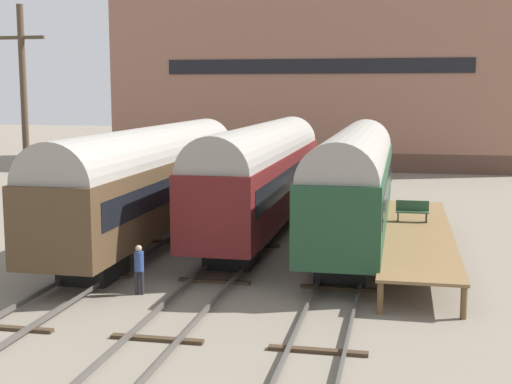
# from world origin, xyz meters

# --- Properties ---
(ground_plane) EXTENTS (200.00, 200.00, 0.00)m
(ground_plane) POSITION_xyz_m (0.00, 0.00, 0.00)
(ground_plane) COLOR slate
(track_left) EXTENTS (2.60, 60.00, 0.26)m
(track_left) POSITION_xyz_m (-4.38, 0.00, 0.14)
(track_left) COLOR #4C4742
(track_left) RESTS_ON ground
(track_middle) EXTENTS (2.60, 60.00, 0.26)m
(track_middle) POSITION_xyz_m (0.00, 0.00, 0.14)
(track_middle) COLOR #4C4742
(track_middle) RESTS_ON ground
(track_right) EXTENTS (2.60, 60.00, 0.26)m
(track_right) POSITION_xyz_m (4.38, 0.00, 0.14)
(track_right) COLOR #4C4742
(track_right) RESTS_ON ground
(train_car_green) EXTENTS (2.90, 18.27, 5.13)m
(train_car_green) POSITION_xyz_m (4.38, 4.43, 2.93)
(train_car_green) COLOR black
(train_car_green) RESTS_ON ground
(train_car_brown) EXTENTS (2.99, 18.74, 5.15)m
(train_car_brown) POSITION_xyz_m (-4.38, 2.73, 2.94)
(train_car_brown) COLOR black
(train_car_brown) RESTS_ON ground
(train_car_maroon) EXTENTS (2.90, 18.65, 5.19)m
(train_car_maroon) POSITION_xyz_m (0.00, 5.83, 2.97)
(train_car_maroon) COLOR black
(train_car_maroon) RESTS_ON ground
(station_platform) EXTENTS (2.74, 15.76, 1.09)m
(station_platform) POSITION_xyz_m (7.07, 2.33, 1.01)
(station_platform) COLOR brown
(station_platform) RESTS_ON ground
(bench) EXTENTS (1.40, 0.40, 0.91)m
(bench) POSITION_xyz_m (6.87, 4.46, 1.57)
(bench) COLOR #2D4C33
(bench) RESTS_ON station_platform
(person_worker) EXTENTS (0.32, 0.32, 1.67)m
(person_worker) POSITION_xyz_m (-2.05, -4.90, 1.00)
(person_worker) COLOR #282833
(person_worker) RESTS_ON ground
(utility_pole) EXTENTS (1.80, 0.24, 9.78)m
(utility_pole) POSITION_xyz_m (-7.18, -2.72, 5.05)
(utility_pole) COLOR #473828
(utility_pole) RESTS_ON ground
(warehouse_building) EXTENTS (35.99, 13.85, 15.73)m
(warehouse_building) POSITION_xyz_m (-0.77, 39.30, 7.87)
(warehouse_building) COLOR brown
(warehouse_building) RESTS_ON ground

